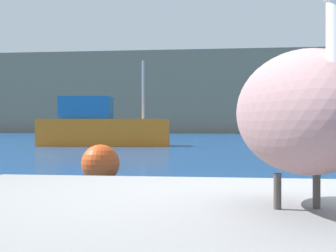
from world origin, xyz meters
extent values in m
cube|color=#7F755B|center=(0.00, 67.41, 4.53)|extent=(140.00, 16.31, 9.06)
ellipsoid|color=gray|center=(0.09, -0.77, 1.19)|extent=(0.69, 1.13, 0.47)
cylinder|color=#4C4742|center=(0.15, -0.70, 0.88)|extent=(0.03, 0.03, 0.14)
cylinder|color=#4C4742|center=(0.00, -0.74, 0.88)|extent=(0.03, 0.03, 0.14)
cube|color=orange|center=(-7.47, 24.93, 0.66)|extent=(6.60, 2.95, 1.33)
cube|color=#1E6099|center=(-8.36, 24.82, 1.88)|extent=(2.70, 2.23, 1.10)
cylinder|color=#B2B2B2|center=(-5.57, 25.17, 2.77)|extent=(0.12, 0.12, 2.88)
sphere|color=#E54C19|center=(-3.00, 7.73, 0.37)|extent=(0.73, 0.73, 0.73)
camera|label=1|loc=(-0.08, -3.01, 1.15)|focal=62.23mm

